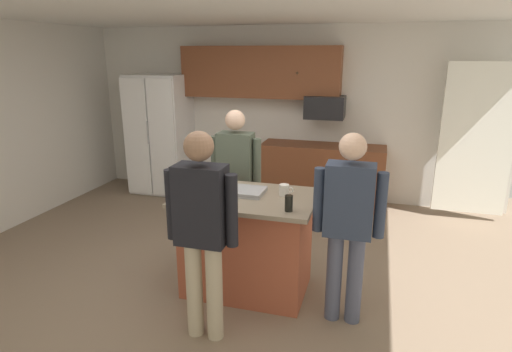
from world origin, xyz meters
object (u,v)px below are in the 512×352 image
object	(u,v)px
mug_ceramic_white	(193,193)
serving_tray	(241,191)
person_host_foreground	(348,218)
kitchen_island	(247,243)
person_guest_by_door	(202,224)
glass_stout_tall	(289,203)
mug_blue_stoneware	(284,190)
glass_pilsner	(206,184)
person_elder_center	(236,173)
microwave_over_range	(325,107)
refrigerator	(161,134)

from	to	relation	value
mug_ceramic_white	serving_tray	xyz separation A→B (m)	(0.36, 0.25, -0.03)
person_host_foreground	serving_tray	xyz separation A→B (m)	(-1.01, 0.31, 0.04)
kitchen_island	person_guest_by_door	bearing A→B (deg)	-98.31
glass_stout_tall	mug_blue_stoneware	world-z (taller)	glass_stout_tall
serving_tray	person_guest_by_door	bearing A→B (deg)	-92.29
glass_stout_tall	serving_tray	bearing A→B (deg)	147.83
person_host_foreground	mug_blue_stoneware	distance (m)	0.70
mug_ceramic_white	glass_pilsner	bearing A→B (deg)	78.02
person_elder_center	glass_pilsner	bearing A→B (deg)	-29.86
person_host_foreground	glass_pilsner	xyz separation A→B (m)	(-1.33, 0.26, 0.09)
microwave_over_range	mug_blue_stoneware	size ratio (longest dim) A/B	4.21
microwave_over_range	kitchen_island	distance (m)	2.85
mug_ceramic_white	mug_blue_stoneware	size ratio (longest dim) A/B	1.00
microwave_over_range	glass_stout_tall	distance (m)	2.96
person_guest_by_door	glass_stout_tall	distance (m)	0.75
kitchen_island	glass_pilsner	xyz separation A→B (m)	(-0.40, 0.01, 0.54)
person_host_foreground	serving_tray	size ratio (longest dim) A/B	3.68
kitchen_island	person_elder_center	world-z (taller)	person_elder_center
refrigerator	serving_tray	bearing A→B (deg)	-48.79
person_guest_by_door	mug_blue_stoneware	distance (m)	0.98
refrigerator	microwave_over_range	world-z (taller)	refrigerator
glass_stout_tall	person_guest_by_door	bearing A→B (deg)	-138.26
mug_ceramic_white	glass_stout_tall	distance (m)	0.89
person_elder_center	refrigerator	bearing A→B (deg)	-159.62
microwave_over_range	glass_pilsner	distance (m)	2.78
person_host_foreground	glass_stout_tall	bearing A→B (deg)	17.89
microwave_over_range	mug_ceramic_white	size ratio (longest dim) A/B	4.23
microwave_over_range	mug_ceramic_white	bearing A→B (deg)	-105.60
person_guest_by_door	person_elder_center	bearing A→B (deg)	17.42
microwave_over_range	person_elder_center	size ratio (longest dim) A/B	0.34
person_host_foreground	serving_tray	distance (m)	1.05
microwave_over_range	person_host_foreground	bearing A→B (deg)	-78.78
person_host_foreground	kitchen_island	bearing A→B (deg)	-0.00
refrigerator	serving_tray	size ratio (longest dim) A/B	4.28
kitchen_island	person_guest_by_door	size ratio (longest dim) A/B	0.75
microwave_over_range	serving_tray	xyz separation A→B (m)	(-0.43, -2.60, -0.48)
person_guest_by_door	person_host_foreground	distance (m)	1.16
mug_ceramic_white	refrigerator	bearing A→B (deg)	123.49
mug_ceramic_white	serving_tray	distance (m)	0.44
microwave_over_range	person_host_foreground	distance (m)	3.00
glass_pilsner	person_guest_by_door	bearing A→B (deg)	-69.62
person_host_foreground	glass_pilsner	size ratio (longest dim) A/B	10.74
refrigerator	glass_stout_tall	size ratio (longest dim) A/B	13.98
microwave_over_range	serving_tray	world-z (taller)	microwave_over_range
mug_ceramic_white	serving_tray	bearing A→B (deg)	34.57
refrigerator	mug_ceramic_white	size ratio (longest dim) A/B	14.20
person_guest_by_door	person_host_foreground	xyz separation A→B (m)	(1.04, 0.52, -0.03)
person_elder_center	mug_blue_stoneware	bearing A→B (deg)	21.52
kitchen_island	person_guest_by_door	xyz separation A→B (m)	(-0.11, -0.77, 0.48)
person_elder_center	glass_pilsner	world-z (taller)	person_elder_center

